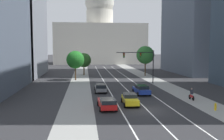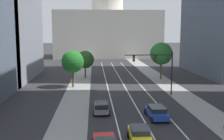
# 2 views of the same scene
# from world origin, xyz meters

# --- Properties ---
(ground_plane) EXTENTS (400.00, 400.00, 0.00)m
(ground_plane) POSITION_xyz_m (0.00, 40.00, 0.00)
(ground_plane) COLOR #2B2B2D
(sidewalk_left) EXTENTS (4.19, 130.00, 0.01)m
(sidewalk_left) POSITION_xyz_m (-8.49, 35.00, 0.01)
(sidewalk_left) COLOR gray
(sidewalk_left) RESTS_ON ground
(sidewalk_right) EXTENTS (4.19, 130.00, 0.01)m
(sidewalk_right) POSITION_xyz_m (8.49, 35.00, 0.01)
(sidewalk_right) COLOR gray
(sidewalk_right) RESTS_ON ground
(lane_stripe_left) EXTENTS (0.16, 90.00, 0.01)m
(lane_stripe_left) POSITION_xyz_m (-3.20, 25.00, 0.01)
(lane_stripe_left) COLOR white
(lane_stripe_left) RESTS_ON ground
(lane_stripe_center) EXTENTS (0.16, 90.00, 0.01)m
(lane_stripe_center) POSITION_xyz_m (0.00, 25.00, 0.01)
(lane_stripe_center) COLOR white
(lane_stripe_center) RESTS_ON ground
(lane_stripe_right) EXTENTS (0.16, 90.00, 0.01)m
(lane_stripe_right) POSITION_xyz_m (3.20, 25.00, 0.01)
(lane_stripe_right) COLOR white
(lane_stripe_right) RESTS_ON ground
(capitol_building) EXTENTS (41.67, 22.63, 36.76)m
(capitol_building) POSITION_xyz_m (0.00, 92.39, 12.25)
(capitol_building) COLOR beige
(capitol_building) RESTS_ON ground
(car_gray) EXTENTS (2.02, 4.82, 1.44)m
(car_gray) POSITION_xyz_m (-4.80, 12.77, 0.76)
(car_gray) COLOR slate
(car_gray) RESTS_ON ground
(car_blue) EXTENTS (2.24, 4.82, 1.47)m
(car_blue) POSITION_xyz_m (1.60, 10.05, 0.79)
(car_blue) COLOR #1E389E
(car_blue) RESTS_ON ground
(car_red) EXTENTS (2.23, 4.73, 1.45)m
(car_red) POSITION_xyz_m (-4.78, 0.80, 0.77)
(car_red) COLOR red
(car_red) RESTS_ON ground
(car_yellow) EXTENTS (2.09, 4.50, 1.49)m
(car_yellow) POSITION_xyz_m (-1.60, 2.84, 0.78)
(car_yellow) COLOR yellow
(car_yellow) RESTS_ON ground
(traffic_signal_mast) EXTENTS (7.76, 0.39, 6.96)m
(traffic_signal_mast) POSITION_xyz_m (4.31, 21.60, 5.02)
(traffic_signal_mast) COLOR black
(traffic_signal_mast) RESTS_ON ground
(fire_hydrant) EXTENTS (0.26, 0.35, 0.91)m
(fire_hydrant) POSITION_xyz_m (8.07, -1.20, 0.46)
(fire_hydrant) COLOR yellow
(fire_hydrant) RESTS_ON ground
(cyclist) EXTENTS (0.37, 1.70, 1.72)m
(cyclist) POSITION_xyz_m (7.76, 4.90, 0.85)
(cyclist) COLOR black
(cyclist) RESTS_ON ground
(street_tree_near_left) EXTENTS (3.92, 3.92, 6.03)m
(street_tree_near_left) POSITION_xyz_m (-7.61, 39.72, 4.06)
(street_tree_near_left) COLOR #51381E
(street_tree_near_left) RESTS_ON ground
(street_tree_mid_left) EXTENTS (4.10, 4.10, 6.77)m
(street_tree_mid_left) POSITION_xyz_m (-9.55, 29.26, 4.71)
(street_tree_mid_left) COLOR #51381E
(street_tree_mid_left) RESTS_ON ground
(street_tree_near_right) EXTENTS (4.76, 4.76, 7.92)m
(street_tree_near_right) POSITION_xyz_m (8.66, 36.55, 5.52)
(street_tree_near_right) COLOR #51381E
(street_tree_near_right) RESTS_ON ground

